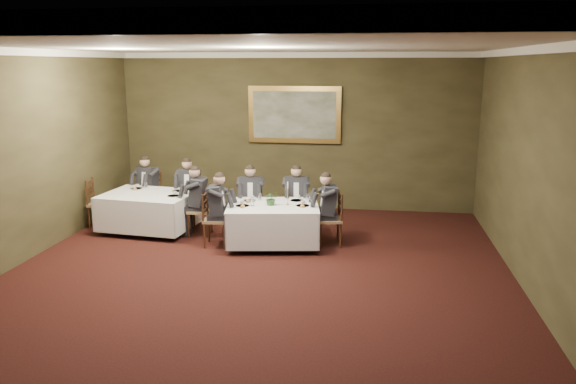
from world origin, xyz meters
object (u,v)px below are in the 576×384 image
(chair_main_backleft, at_px, (251,218))
(chair_main_endright, at_px, (330,230))
(diner_main_backleft, at_px, (251,207))
(diner_main_endright, at_px, (330,218))
(chair_sec_backright, at_px, (190,208))
(diner_sec_endright, at_px, (200,209))
(centerpiece, at_px, (271,197))
(candlestick, at_px, (288,196))
(diner_sec_backleft, at_px, (149,195))
(chair_sec_endright, at_px, (201,221))
(chair_main_backright, at_px, (296,218))
(table_second, at_px, (149,209))
(diner_sec_backright, at_px, (189,197))
(painting, at_px, (294,115))
(chair_main_endleft, at_px, (216,230))
(diner_main_backright, at_px, (296,207))
(chair_sec_endleft, at_px, (101,213))
(diner_main_endleft, at_px, (216,218))
(table_main, at_px, (273,222))
(chair_sec_backleft, at_px, (150,205))

(chair_main_backleft, height_order, chair_main_endright, same)
(chair_main_endright, bearing_deg, diner_main_backleft, 58.74)
(diner_main_endright, distance_m, chair_sec_backright, 3.29)
(diner_sec_endright, height_order, centerpiece, diner_sec_endright)
(diner_main_backleft, xyz_separation_m, candlestick, (0.84, -0.71, 0.41))
(diner_main_endright, height_order, diner_sec_backleft, same)
(chair_sec_endright, relative_size, centerpiece, 3.51)
(chair_main_backright, relative_size, chair_sec_backright, 1.00)
(table_second, distance_m, diner_sec_backright, 1.00)
(diner_main_backleft, xyz_separation_m, diner_main_endright, (1.59, -0.59, 0.00))
(chair_main_backleft, relative_size, diner_sec_endright, 0.74)
(painting, bearing_deg, chair_main_endleft, -109.20)
(chair_main_endleft, xyz_separation_m, chair_sec_endright, (-0.46, 0.59, 0.00))
(chair_sec_backright, distance_m, candlestick, 2.73)
(diner_main_endright, height_order, centerpiece, diner_main_endright)
(diner_main_endright, distance_m, diner_sec_backright, 3.28)
(chair_main_backleft, height_order, diner_main_endright, diner_main_endright)
(diner_main_backright, xyz_separation_m, centerpiece, (-0.33, -0.92, 0.39))
(diner_main_backleft, bearing_deg, chair_sec_endleft, -5.33)
(diner_main_endleft, bearing_deg, chair_main_backleft, 149.82)
(table_main, relative_size, chair_sec_endright, 1.83)
(diner_main_backright, distance_m, diner_main_endleft, 1.70)
(diner_main_endleft, relative_size, diner_sec_endright, 1.00)
(diner_main_backright, distance_m, chair_sec_backleft, 3.32)
(diner_main_endright, distance_m, diner_sec_endright, 2.54)
(diner_sec_backleft, bearing_deg, chair_sec_endright, 163.91)
(table_main, xyz_separation_m, chair_sec_endright, (-1.49, 0.42, -0.17))
(table_main, relative_size, diner_sec_endright, 1.36)
(table_main, bearing_deg, candlestick, 9.91)
(table_main, bearing_deg, diner_sec_backright, 146.11)
(chair_main_endright, bearing_deg, diner_sec_backleft, 61.06)
(chair_sec_endright, height_order, centerpiece, centerpiece)
(diner_main_backleft, xyz_separation_m, diner_main_backright, (0.88, 0.14, 0.00))
(painting, bearing_deg, table_main, -90.00)
(chair_main_endleft, bearing_deg, diner_main_backleft, 148.91)
(chair_main_backleft, bearing_deg, table_main, 119.22)
(table_main, xyz_separation_m, chair_main_endleft, (-1.03, -0.16, -0.17))
(painting, bearing_deg, chair_sec_endleft, -149.62)
(table_second, height_order, chair_sec_backright, chair_sec_backright)
(table_main, distance_m, chair_sec_endright, 1.56)
(chair_main_backleft, distance_m, diner_main_backright, 0.92)
(table_second, xyz_separation_m, chair_sec_endleft, (-1.09, 0.11, -0.17))
(diner_sec_backright, bearing_deg, diner_sec_backleft, -7.69)
(chair_main_backleft, distance_m, chair_main_backright, 0.89)
(chair_sec_backright, bearing_deg, painting, -146.66)
(diner_main_backright, relative_size, chair_sec_endleft, 1.35)
(centerpiece, bearing_deg, chair_sec_backright, 145.16)
(diner_main_backleft, height_order, diner_main_endleft, same)
(chair_main_backright, relative_size, candlestick, 2.26)
(chair_sec_backright, distance_m, centerpiece, 2.53)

